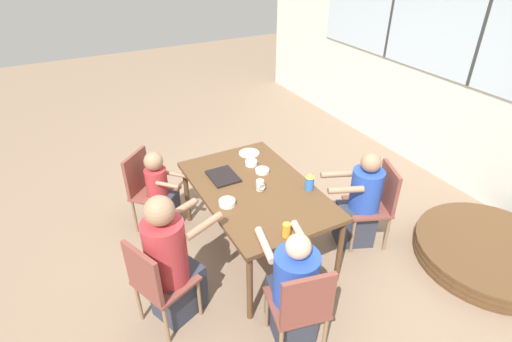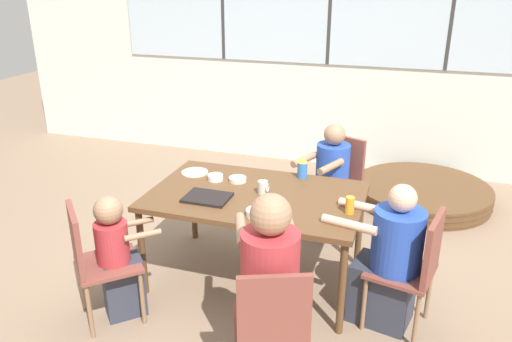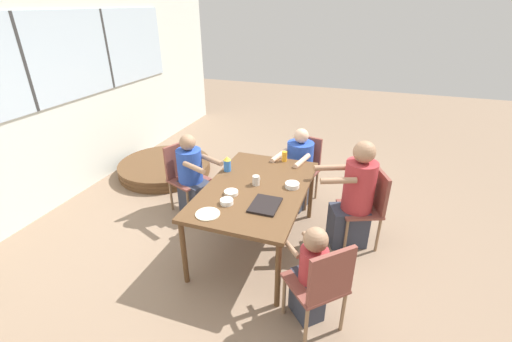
{
  "view_description": "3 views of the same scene",
  "coord_description": "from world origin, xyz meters",
  "px_view_note": "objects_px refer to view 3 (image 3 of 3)",
  "views": [
    {
      "loc": [
        2.68,
        -1.43,
        2.77
      ],
      "look_at": [
        0.0,
        0.0,
        0.9
      ],
      "focal_mm": 28.0,
      "sensor_mm": 36.0,
      "label": 1
    },
    {
      "loc": [
        1.04,
        -3.18,
        2.22
      ],
      "look_at": [
        0.0,
        0.0,
        0.9
      ],
      "focal_mm": 35.0,
      "sensor_mm": 36.0,
      "label": 2
    },
    {
      "loc": [
        -2.84,
        -0.97,
        2.38
      ],
      "look_at": [
        0.0,
        0.0,
        0.9
      ],
      "focal_mm": 24.0,
      "sensor_mm": 36.0,
      "label": 3
    }
  ],
  "objects_px": {
    "person_toddler": "(310,277)",
    "bowl_white_shallow": "(292,185)",
    "chair_for_toddler": "(323,283)",
    "person_man_teal_shirt": "(354,200)",
    "coffee_mug": "(256,180)",
    "person_man_blue_shirt": "(193,179)",
    "bowl_cereal": "(227,202)",
    "juice_glass": "(284,156)",
    "folded_table_stack": "(165,167)",
    "person_woman_green_shirt": "(298,173)",
    "sippy_cup": "(227,164)",
    "bowl_fruit": "(231,193)",
    "chair_for_woman_green_shirt": "(304,164)",
    "chair_for_man_teal_shirt": "(369,202)",
    "chair_for_man_blue_shirt": "(184,172)"
  },
  "relations": [
    {
      "from": "person_man_teal_shirt",
      "to": "chair_for_man_teal_shirt",
      "type": "bearing_deg",
      "value": -90.0
    },
    {
      "from": "bowl_fruit",
      "to": "folded_table_stack",
      "type": "bearing_deg",
      "value": 50.46
    },
    {
      "from": "person_man_blue_shirt",
      "to": "coffee_mug",
      "type": "distance_m",
      "value": 1.04
    },
    {
      "from": "chair_for_toddler",
      "to": "folded_table_stack",
      "type": "xyz_separation_m",
      "value": [
        2.07,
        2.73,
        -0.41
      ]
    },
    {
      "from": "chair_for_man_blue_shirt",
      "to": "sippy_cup",
      "type": "xyz_separation_m",
      "value": [
        -0.2,
        -0.68,
        0.3
      ]
    },
    {
      "from": "person_man_blue_shirt",
      "to": "juice_glass",
      "type": "relative_size",
      "value": 8.61
    },
    {
      "from": "sippy_cup",
      "to": "bowl_white_shallow",
      "type": "height_order",
      "value": "sippy_cup"
    },
    {
      "from": "sippy_cup",
      "to": "bowl_fruit",
      "type": "distance_m",
      "value": 0.52
    },
    {
      "from": "person_woman_green_shirt",
      "to": "person_man_teal_shirt",
      "type": "distance_m",
      "value": 0.95
    },
    {
      "from": "bowl_white_shallow",
      "to": "coffee_mug",
      "type": "bearing_deg",
      "value": 100.46
    },
    {
      "from": "person_toddler",
      "to": "bowl_white_shallow",
      "type": "relative_size",
      "value": 6.37
    },
    {
      "from": "chair_for_man_teal_shirt",
      "to": "folded_table_stack",
      "type": "height_order",
      "value": "chair_for_man_teal_shirt"
    },
    {
      "from": "bowl_white_shallow",
      "to": "folded_table_stack",
      "type": "relative_size",
      "value": 0.1
    },
    {
      "from": "juice_glass",
      "to": "person_man_blue_shirt",
      "type": "bearing_deg",
      "value": 106.52
    },
    {
      "from": "chair_for_toddler",
      "to": "person_man_teal_shirt",
      "type": "bearing_deg",
      "value": 40.51
    },
    {
      "from": "coffee_mug",
      "to": "bowl_white_shallow",
      "type": "height_order",
      "value": "coffee_mug"
    },
    {
      "from": "person_man_teal_shirt",
      "to": "person_woman_green_shirt",
      "type": "bearing_deg",
      "value": 28.05
    },
    {
      "from": "sippy_cup",
      "to": "folded_table_stack",
      "type": "xyz_separation_m",
      "value": [
        0.97,
        1.49,
        -0.72
      ]
    },
    {
      "from": "person_man_teal_shirt",
      "to": "bowl_fruit",
      "type": "bearing_deg",
      "value": 95.64
    },
    {
      "from": "chair_for_toddler",
      "to": "folded_table_stack",
      "type": "height_order",
      "value": "chair_for_toddler"
    },
    {
      "from": "bowl_fruit",
      "to": "person_toddler",
      "type": "bearing_deg",
      "value": -120.94
    },
    {
      "from": "sippy_cup",
      "to": "bowl_fruit",
      "type": "height_order",
      "value": "sippy_cup"
    },
    {
      "from": "chair_for_toddler",
      "to": "juice_glass",
      "type": "xyz_separation_m",
      "value": [
        1.56,
        0.71,
        0.28
      ]
    },
    {
      "from": "sippy_cup",
      "to": "juice_glass",
      "type": "relative_size",
      "value": 1.44
    },
    {
      "from": "person_woman_green_shirt",
      "to": "coffee_mug",
      "type": "bearing_deg",
      "value": 88.43
    },
    {
      "from": "person_woman_green_shirt",
      "to": "person_man_blue_shirt",
      "type": "relative_size",
      "value": 1.0
    },
    {
      "from": "person_woman_green_shirt",
      "to": "coffee_mug",
      "type": "relative_size",
      "value": 10.25
    },
    {
      "from": "folded_table_stack",
      "to": "bowl_cereal",
      "type": "bearing_deg",
      "value": -132.35
    },
    {
      "from": "coffee_mug",
      "to": "bowl_cereal",
      "type": "relative_size",
      "value": 0.83
    },
    {
      "from": "folded_table_stack",
      "to": "bowl_white_shallow",
      "type": "bearing_deg",
      "value": -116.02
    },
    {
      "from": "juice_glass",
      "to": "bowl_white_shallow",
      "type": "xyz_separation_m",
      "value": [
        -0.58,
        -0.23,
        -0.04
      ]
    },
    {
      "from": "coffee_mug",
      "to": "bowl_fruit",
      "type": "bearing_deg",
      "value": 147.6
    },
    {
      "from": "bowl_white_shallow",
      "to": "bowl_fruit",
      "type": "height_order",
      "value": "bowl_white_shallow"
    },
    {
      "from": "chair_for_man_teal_shirt",
      "to": "juice_glass",
      "type": "xyz_separation_m",
      "value": [
        0.25,
        0.99,
        0.28
      ]
    },
    {
      "from": "chair_for_woman_green_shirt",
      "to": "chair_for_toddler",
      "type": "xyz_separation_m",
      "value": [
        -2.02,
        -0.57,
        0.0
      ]
    },
    {
      "from": "sippy_cup",
      "to": "bowl_cereal",
      "type": "distance_m",
      "value": 0.69
    },
    {
      "from": "bowl_cereal",
      "to": "folded_table_stack",
      "type": "height_order",
      "value": "bowl_cereal"
    },
    {
      "from": "person_man_blue_shirt",
      "to": "bowl_fruit",
      "type": "xyz_separation_m",
      "value": [
        -0.6,
        -0.76,
        0.28
      ]
    },
    {
      "from": "person_woman_green_shirt",
      "to": "person_toddler",
      "type": "bearing_deg",
      "value": 118.23
    },
    {
      "from": "person_woman_green_shirt",
      "to": "folded_table_stack",
      "type": "xyz_separation_m",
      "value": [
        0.22,
        2.12,
        -0.36
      ]
    },
    {
      "from": "person_man_teal_shirt",
      "to": "person_toddler",
      "type": "height_order",
      "value": "person_man_teal_shirt"
    },
    {
      "from": "chair_for_man_teal_shirt",
      "to": "folded_table_stack",
      "type": "distance_m",
      "value": 3.13
    },
    {
      "from": "folded_table_stack",
      "to": "bowl_fruit",
      "type": "bearing_deg",
      "value": -129.54
    },
    {
      "from": "chair_for_woman_green_shirt",
      "to": "bowl_white_shallow",
      "type": "xyz_separation_m",
      "value": [
        -1.05,
        -0.09,
        0.24
      ]
    },
    {
      "from": "person_toddler",
      "to": "bowl_cereal",
      "type": "distance_m",
      "value": 0.99
    },
    {
      "from": "chair_for_man_blue_shirt",
      "to": "bowl_fruit",
      "type": "distance_m",
      "value": 1.16
    },
    {
      "from": "chair_for_woman_green_shirt",
      "to": "folded_table_stack",
      "type": "distance_m",
      "value": 2.2
    },
    {
      "from": "bowl_cereal",
      "to": "chair_for_woman_green_shirt",
      "type": "bearing_deg",
      "value": -14.73
    },
    {
      "from": "person_man_blue_shirt",
      "to": "bowl_cereal",
      "type": "xyz_separation_m",
      "value": [
        -0.77,
        -0.79,
        0.29
      ]
    },
    {
      "from": "coffee_mug",
      "to": "person_woman_green_shirt",
      "type": "bearing_deg",
      "value": -13.95
    }
  ]
}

